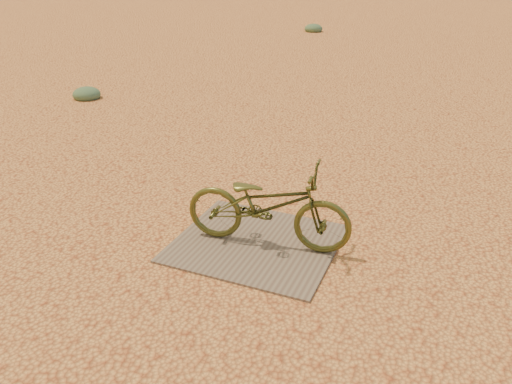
% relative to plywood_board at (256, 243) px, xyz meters
% --- Properties ---
extents(ground, '(120.00, 120.00, 0.00)m').
position_rel_plywood_board_xyz_m(ground, '(-0.59, -0.16, -0.01)').
color(ground, '#E8A151').
rests_on(ground, ground).
extents(plywood_board, '(1.46, 1.32, 0.02)m').
position_rel_plywood_board_xyz_m(plywood_board, '(0.00, 0.00, 0.00)').
color(plywood_board, '#6D5E4B').
rests_on(plywood_board, ground).
extents(bicycle, '(1.58, 0.72, 0.80)m').
position_rel_plywood_board_xyz_m(bicycle, '(0.11, 0.02, 0.41)').
color(bicycle, '#46471B').
rests_on(bicycle, plywood_board).
extents(kale_a, '(0.52, 0.52, 0.29)m').
position_rel_plywood_board_xyz_m(kale_a, '(-5.06, 3.67, -0.01)').
color(kale_a, '#56744E').
rests_on(kale_a, ground).
extents(kale_c, '(0.65, 0.65, 0.36)m').
position_rel_plywood_board_xyz_m(kale_c, '(-3.88, 14.51, -0.01)').
color(kale_c, '#56744E').
rests_on(kale_c, ground).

